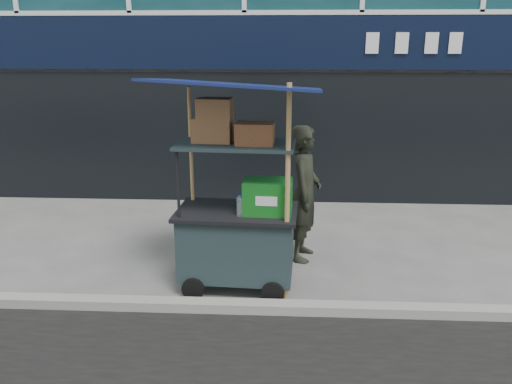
{
  "coord_description": "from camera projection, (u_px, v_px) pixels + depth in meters",
  "views": [
    {
      "loc": [
        0.66,
        -5.18,
        2.91
      ],
      "look_at": [
        0.34,
        1.2,
        0.99
      ],
      "focal_mm": 35.0,
      "sensor_mm": 36.0,
      "label": 1
    }
  ],
  "objects": [
    {
      "name": "ground",
      "position": [
        222.0,
        302.0,
        5.83
      ],
      "size": [
        80.0,
        80.0,
        0.0
      ],
      "primitive_type": "plane",
      "color": "#60605C",
      "rests_on": "ground"
    },
    {
      "name": "curb",
      "position": [
        220.0,
        306.0,
        5.62
      ],
      "size": [
        80.0,
        0.18,
        0.12
      ],
      "primitive_type": "cube",
      "color": "#97978F",
      "rests_on": "ground"
    },
    {
      "name": "vendor_cart",
      "position": [
        238.0,
        217.0,
        5.96
      ],
      "size": [
        1.97,
        1.45,
        2.57
      ],
      "rotation": [
        0.0,
        0.0,
        -0.06
      ],
      "color": "#1C2A2F",
      "rests_on": "ground"
    },
    {
      "name": "vendor_man",
      "position": [
        304.0,
        194.0,
        6.78
      ],
      "size": [
        0.56,
        0.75,
        1.87
      ],
      "primitive_type": "imported",
      "rotation": [
        0.0,
        0.0,
        1.39
      ],
      "color": "black",
      "rests_on": "ground"
    }
  ]
}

